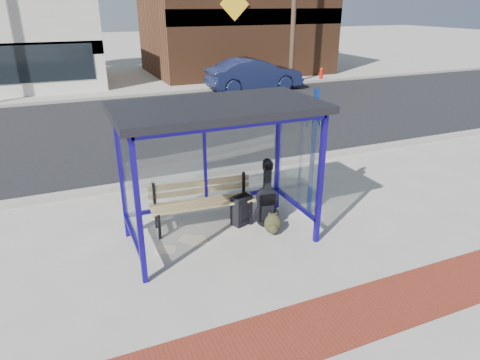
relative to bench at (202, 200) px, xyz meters
name	(u,v)px	position (x,y,z in m)	size (l,w,h in m)	color
ground	(221,238)	(0.12, -0.62, -0.51)	(120.00, 120.00, 0.00)	#B2ADA0
brick_paver_strip	(294,334)	(0.12, -3.22, -0.51)	(60.00, 1.00, 0.01)	maroon
curb_near	(177,178)	(0.12, 2.28, -0.45)	(60.00, 0.25, 0.12)	gray
street_asphalt	(136,127)	(0.12, 7.38, -0.51)	(60.00, 10.00, 0.00)	black
curb_far	(114,97)	(0.12, 12.48, -0.45)	(60.00, 0.25, 0.12)	gray
far_sidewalk	(109,91)	(0.12, 14.38, -0.51)	(60.00, 4.00, 0.01)	#B2ADA0
bus_shelter	(217,124)	(0.12, -0.54, 1.56)	(3.30, 1.80, 2.42)	#170C84
storefront_brown	(235,15)	(8.12, 17.88, 2.69)	(10.00, 7.08, 6.40)	#59331E
bench	(202,200)	(0.00, 0.00, 0.00)	(1.95, 0.63, 0.90)	black
guitar_bag	(267,204)	(1.08, -0.51, -0.06)	(0.47, 0.19, 1.24)	black
suitcase	(242,210)	(0.67, -0.27, -0.22)	(0.41, 0.33, 0.63)	black
backpack	(273,225)	(1.06, -0.82, -0.33)	(0.37, 0.36, 0.37)	#2A2817
sign_post	(314,147)	(2.07, -0.43, 0.89)	(0.13, 0.31, 2.48)	navy
newspaper_a	(189,239)	(-0.41, -0.42, -0.51)	(0.35, 0.28, 0.01)	white
newspaper_b	(166,250)	(-0.87, -0.61, -0.51)	(0.35, 0.27, 0.01)	white
newspaper_c	(199,240)	(-0.26, -0.54, -0.51)	(0.36, 0.28, 0.01)	white
parked_car	(254,74)	(6.56, 11.77, 0.23)	(1.58, 4.52, 1.49)	#192147
fire_hydrant	(321,74)	(11.01, 12.83, -0.14)	(0.30, 0.20, 0.69)	red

